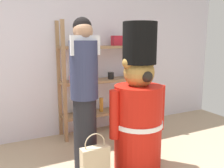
{
  "coord_description": "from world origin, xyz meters",
  "views": [
    {
      "loc": [
        -0.75,
        -1.44,
        1.48
      ],
      "look_at": [
        0.4,
        0.85,
        1.0
      ],
      "focal_mm": 38.62,
      "sensor_mm": 36.0,
      "label": 1
    }
  ],
  "objects_px": {
    "teddy_bear_guard": "(138,109)",
    "person_shopper": "(84,94)",
    "shopping_bag": "(95,165)",
    "merchandise_shelf": "(101,78)"
  },
  "relations": [
    {
      "from": "teddy_bear_guard",
      "to": "person_shopper",
      "type": "xyz_separation_m",
      "value": [
        -0.58,
        0.17,
        0.2
      ]
    },
    {
      "from": "teddy_bear_guard",
      "to": "shopping_bag",
      "type": "relative_size",
      "value": 3.03
    },
    {
      "from": "merchandise_shelf",
      "to": "shopping_bag",
      "type": "relative_size",
      "value": 3.18
    },
    {
      "from": "teddy_bear_guard",
      "to": "person_shopper",
      "type": "height_order",
      "value": "person_shopper"
    },
    {
      "from": "teddy_bear_guard",
      "to": "shopping_bag",
      "type": "xyz_separation_m",
      "value": [
        -0.57,
        -0.09,
        -0.49
      ]
    },
    {
      "from": "teddy_bear_guard",
      "to": "shopping_bag",
      "type": "distance_m",
      "value": 0.76
    },
    {
      "from": "merchandise_shelf",
      "to": "teddy_bear_guard",
      "type": "bearing_deg",
      "value": -94.14
    },
    {
      "from": "merchandise_shelf",
      "to": "person_shopper",
      "type": "distance_m",
      "value": 1.24
    },
    {
      "from": "merchandise_shelf",
      "to": "teddy_bear_guard",
      "type": "relative_size",
      "value": 1.05
    },
    {
      "from": "merchandise_shelf",
      "to": "person_shopper",
      "type": "xyz_separation_m",
      "value": [
        -0.67,
        -1.04,
        0.03
      ]
    }
  ]
}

